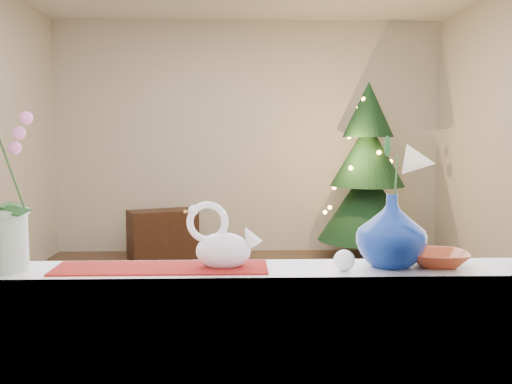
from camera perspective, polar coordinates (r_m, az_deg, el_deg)
ground at (r=4.44m, az=-0.12°, el=-12.24°), size 5.00×5.00×0.00m
wall_back at (r=6.73m, az=-0.77°, el=5.48°), size 4.50×0.10×2.70m
wall_front at (r=1.73m, az=2.36°, el=5.42°), size 4.50×0.10×2.70m
windowsill at (r=1.91m, az=2.02°, el=-8.17°), size 2.20×0.26×0.04m
window_frame at (r=1.79m, az=2.33°, el=16.68°), size 2.22×0.06×1.60m
runner at (r=1.92m, az=-9.46°, el=-7.49°), size 0.70×0.20×0.01m
swan at (r=1.89m, az=-3.30°, el=-4.50°), size 0.26×0.16×0.21m
blue_vase at (r=1.96m, az=13.40°, el=-3.24°), size 0.34×0.34×0.28m
lily at (r=1.94m, az=13.56°, el=3.93°), size 0.15×0.09×0.21m
paperweight at (r=1.88m, az=8.81°, el=-6.77°), size 0.07×0.07×0.07m
amber_dish at (r=2.02m, az=17.63°, el=-6.46°), size 0.19×0.19×0.04m
xmas_tree at (r=6.33m, az=11.07°, el=1.98°), size 1.36×1.36×1.95m
side_table at (r=6.43m, az=-9.32°, el=-4.23°), size 0.82×0.63×0.55m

